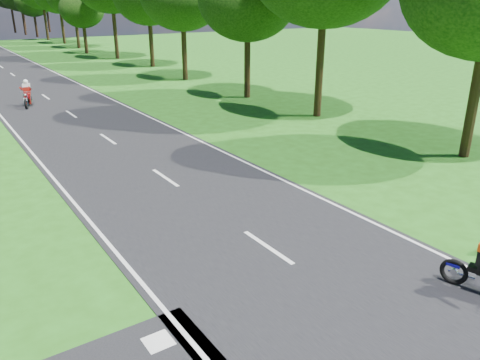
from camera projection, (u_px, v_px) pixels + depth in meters
ground at (322, 285)px, 10.31m from camera, size 160.00×160.00×0.00m
rider_far_red at (27, 93)px, 27.48m from camera, size 1.17×1.96×1.55m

